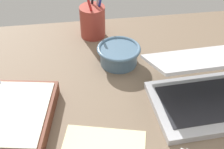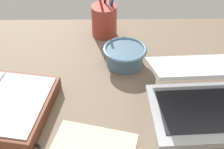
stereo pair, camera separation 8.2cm
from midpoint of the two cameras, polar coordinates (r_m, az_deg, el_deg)
The scene contains 4 objects.
desk_top at distance 81.36cm, azimuth 4.70°, elevation -8.42°, with size 140.00×100.00×2.00cm, color #75604C.
laptop at distance 85.43cm, azimuth 21.97°, elevation -3.71°, with size 37.14×28.28×16.13cm.
bowl at distance 95.39cm, azimuth 4.82°, elevation 3.47°, with size 13.37×13.37×5.84cm.
pen_cup at distance 108.04cm, azimuth 0.79°, elevation 9.81°, with size 8.59×8.59×16.17cm.
Camera 2 is at (-3.12, -54.35, 61.39)cm, focal length 50.00 mm.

